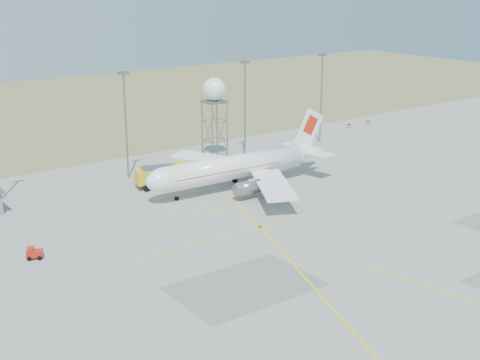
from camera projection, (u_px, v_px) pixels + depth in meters
ground at (445, 287)px, 83.56m from camera, size 400.00×400.00×0.00m
grass_strip at (40, 112)px, 191.39m from camera, size 400.00×120.00×0.03m
mast_b at (125, 116)px, 125.19m from camera, size 2.20×0.50×20.50m
mast_c at (245, 100)px, 141.06m from camera, size 2.20×0.50×20.50m
mast_d at (322, 90)px, 153.52m from camera, size 2.20×0.50×20.50m
taxi_sign_near at (349, 125)px, 170.25m from camera, size 1.60×0.17×1.20m
taxi_sign_far at (368, 122)px, 174.21m from camera, size 1.60×0.17×1.20m
airliner_main at (237, 167)px, 121.30m from camera, size 38.49×37.39×13.09m
radar_tower at (214, 114)px, 139.38m from camera, size 4.77×4.77×17.26m
fire_truck at (165, 176)px, 123.00m from camera, size 10.76×6.12×4.09m
baggage_tug at (34, 254)px, 91.84m from camera, size 2.55×2.42×1.67m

